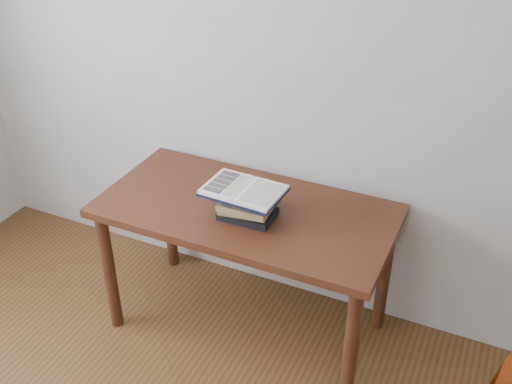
% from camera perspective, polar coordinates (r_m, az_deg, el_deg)
% --- Properties ---
extents(desk, '(1.33, 0.67, 0.71)m').
position_cam_1_polar(desk, '(2.74, -0.95, -3.20)').
color(desk, '#472111').
rests_on(desk, ground).
extents(book_stack, '(0.24, 0.19, 0.13)m').
position_cam_1_polar(book_stack, '(2.58, -0.83, -1.37)').
color(book_stack, black).
rests_on(book_stack, desk).
extents(open_book, '(0.34, 0.25, 0.03)m').
position_cam_1_polar(open_book, '(2.54, -1.18, 0.17)').
color(open_book, black).
rests_on(open_book, book_stack).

